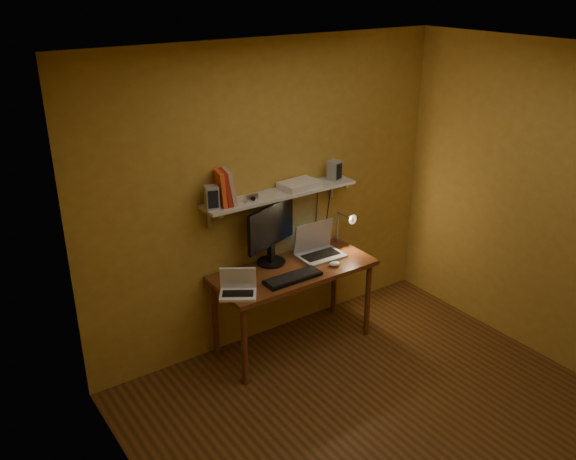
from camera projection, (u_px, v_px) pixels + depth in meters
room at (405, 267)px, 3.93m from camera, size 3.44×3.24×2.64m
desk at (294, 277)px, 5.16m from camera, size 1.40×0.60×0.75m
wall_shelf at (281, 194)px, 5.03m from camera, size 1.40×0.25×0.21m
monitor at (271, 231)px, 5.10m from camera, size 0.56×0.31×0.53m
laptop at (317, 247)px, 5.34m from camera, size 0.40×0.29×0.29m
netbook at (238, 287)px, 4.70m from camera, size 0.34×0.32×0.21m
keyboard at (293, 278)px, 4.94m from camera, size 0.50×0.17×0.03m
mouse at (335, 264)px, 5.16m from camera, size 0.11×0.09×0.04m
desk_lamp at (346, 224)px, 5.48m from camera, size 0.09×0.23×0.38m
speaker_left at (212, 197)px, 4.65m from camera, size 0.12×0.12×0.18m
speaker_right at (334, 170)px, 5.28m from camera, size 0.12×0.12×0.17m
books at (225, 188)px, 4.71m from camera, size 0.18×0.20×0.28m
shelf_camera at (252, 198)px, 4.80m from camera, size 0.10×0.05×0.06m
router at (299, 185)px, 5.11m from camera, size 0.35×0.24×0.05m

